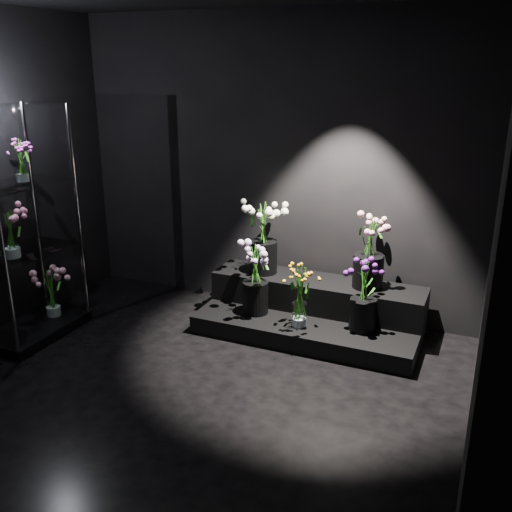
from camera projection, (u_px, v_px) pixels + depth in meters
The scene contains 13 objects.
floor at pixel (168, 405), 4.10m from camera, with size 4.00×4.00×0.00m, color black.
wall_back at pixel (273, 167), 5.39m from camera, with size 4.00×4.00×0.00m, color black.
wall_right at pixel (491, 257), 2.90m from camera, with size 4.00×4.00×0.00m, color black.
display_riser at pixel (312, 310), 5.23m from camera, with size 1.97×0.88×0.44m.
display_case at pixel (20, 227), 4.85m from camera, with size 0.55×0.91×2.01m.
bouquet_orange_bells at pixel (300, 296), 4.86m from camera, with size 0.26×0.26×0.55m.
bouquet_lilac at pixel (255, 274), 5.10m from camera, with size 0.43×0.43×0.64m.
bouquet_purple at pixel (364, 292), 4.78m from camera, with size 0.35×0.35×0.63m.
bouquet_cream_roses at pixel (263, 233), 5.32m from camera, with size 0.50×0.50×0.67m.
bouquet_pink_roses at pixel (370, 249), 4.97m from camera, with size 0.41×0.41×0.66m.
bouquet_case_pink at pixel (9, 231), 4.71m from camera, with size 0.40×0.40×0.44m.
bouquet_case_magenta at pixel (20, 160), 4.78m from camera, with size 0.25×0.25×0.36m.
bouquet_case_base_pink at pixel (51, 291), 5.25m from camera, with size 0.38×0.38×0.47m.
Camera 1 is at (1.99, -2.99, 2.34)m, focal length 40.00 mm.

